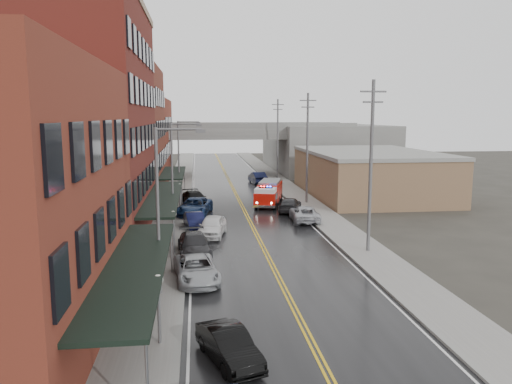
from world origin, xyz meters
TOP-DOWN VIEW (x-y plane):
  - ground at (0.00, 0.00)m, footprint 220.00×220.00m
  - road at (0.00, 30.00)m, footprint 11.00×160.00m
  - sidewalk_left at (-7.30, 30.00)m, footprint 3.00×160.00m
  - sidewalk_right at (7.30, 30.00)m, footprint 3.00×160.00m
  - curb_left at (-5.65, 30.00)m, footprint 0.30×160.00m
  - curb_right at (5.65, 30.00)m, footprint 0.30×160.00m
  - brick_building_b at (-13.30, 23.00)m, footprint 9.00×20.00m
  - brick_building_c at (-13.30, 40.50)m, footprint 9.00×15.00m
  - brick_building_far at (-13.30, 58.00)m, footprint 9.00×20.00m
  - tan_building at (16.00, 40.00)m, footprint 14.00×22.00m
  - right_far_block at (18.00, 70.00)m, footprint 18.00×30.00m
  - awning_0 at (-7.49, 4.00)m, footprint 2.60×16.00m
  - awning_1 at (-7.49, 23.00)m, footprint 2.60×18.00m
  - awning_2 at (-7.49, 40.50)m, footprint 2.60×13.00m
  - globe_lamp_0 at (-6.40, 2.00)m, footprint 0.44×0.44m
  - globe_lamp_1 at (-6.40, 16.00)m, footprint 0.44×0.44m
  - globe_lamp_2 at (-6.40, 30.00)m, footprint 0.44×0.44m
  - street_lamp_0 at (-6.55, 8.00)m, footprint 2.64×0.22m
  - street_lamp_1 at (-6.55, 24.00)m, footprint 2.64×0.22m
  - street_lamp_2 at (-6.55, 40.00)m, footprint 2.64×0.22m
  - utility_pole_0 at (7.20, 15.00)m, footprint 1.80×0.24m
  - utility_pole_1 at (7.20, 35.00)m, footprint 1.80×0.24m
  - utility_pole_2 at (7.20, 55.00)m, footprint 1.80×0.24m
  - overpass at (0.00, 62.00)m, footprint 40.00×10.00m
  - fire_truck at (2.94, 34.58)m, footprint 4.25×7.34m
  - parked_car_left_1 at (-3.60, 0.30)m, footprint 2.69×4.33m
  - parked_car_left_2 at (-4.86, 10.20)m, footprint 2.95×5.40m
  - parked_car_left_3 at (-5.00, 15.70)m, footprint 2.55×5.37m
  - parked_car_left_4 at (-3.60, 21.20)m, footprint 2.83×5.07m
  - parked_car_left_5 at (-5.00, 23.86)m, footprint 2.09×4.44m
  - parked_car_left_6 at (-5.00, 30.02)m, footprint 3.85×6.36m
  - parked_car_left_7 at (-5.00, 34.80)m, footprint 3.41×5.80m
  - parked_car_right_0 at (4.96, 25.81)m, footprint 2.72×5.32m
  - parked_car_right_1 at (4.52, 30.63)m, footprint 3.34×5.20m
  - parked_car_right_2 at (4.79, 46.20)m, footprint 1.72×4.07m
  - parked_car_right_3 at (3.86, 52.20)m, footprint 2.37×5.21m

SIDE VIEW (x-z plane):
  - ground at x=0.00m, z-range 0.00..0.00m
  - road at x=0.00m, z-range 0.00..0.02m
  - sidewalk_left at x=-7.30m, z-range 0.00..0.15m
  - sidewalk_right at x=7.30m, z-range 0.00..0.15m
  - curb_left at x=-5.65m, z-range 0.00..0.15m
  - curb_right at x=5.65m, z-range 0.00..0.15m
  - parked_car_left_1 at x=-3.60m, z-range 0.00..1.35m
  - parked_car_right_2 at x=4.79m, z-range 0.00..1.37m
  - parked_car_right_1 at x=4.52m, z-range 0.00..1.40m
  - parked_car_left_5 at x=-5.00m, z-range 0.00..1.41m
  - parked_car_left_2 at x=-4.86m, z-range 0.00..1.44m
  - parked_car_right_0 at x=4.96m, z-range 0.00..1.44m
  - parked_car_left_3 at x=-5.00m, z-range 0.00..1.51m
  - parked_car_left_7 at x=-5.00m, z-range 0.00..1.58m
  - parked_car_left_4 at x=-3.60m, z-range 0.00..1.63m
  - parked_car_left_6 at x=-5.00m, z-range 0.00..1.65m
  - parked_car_right_3 at x=3.86m, z-range 0.00..1.66m
  - fire_truck at x=2.94m, z-range 0.11..2.66m
  - globe_lamp_0 at x=-6.40m, z-range 0.75..3.87m
  - globe_lamp_1 at x=-6.40m, z-range 0.75..3.87m
  - globe_lamp_2 at x=-6.40m, z-range 0.75..3.87m
  - tan_building at x=16.00m, z-range 0.00..5.00m
  - awning_2 at x=-7.49m, z-range 1.44..4.53m
  - awning_0 at x=-7.49m, z-range 1.44..4.53m
  - awning_1 at x=-7.49m, z-range 1.44..4.53m
  - right_far_block at x=18.00m, z-range 0.00..8.00m
  - street_lamp_0 at x=-6.55m, z-range 0.69..9.69m
  - street_lamp_1 at x=-6.55m, z-range 0.69..9.69m
  - street_lamp_2 at x=-6.55m, z-range 0.69..9.69m
  - overpass at x=0.00m, z-range 2.24..9.74m
  - brick_building_far at x=-13.30m, z-range 0.00..12.00m
  - utility_pole_0 at x=7.20m, z-range 0.31..12.31m
  - utility_pole_1 at x=7.20m, z-range 0.31..12.31m
  - utility_pole_2 at x=7.20m, z-range 0.31..12.31m
  - brick_building_c at x=-13.30m, z-range 0.00..15.00m
  - brick_building_b at x=-13.30m, z-range 0.00..18.00m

